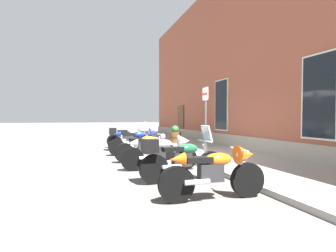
{
  "coord_description": "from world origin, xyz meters",
  "views": [
    {
      "loc": [
        8.59,
        -3.32,
        1.5
      ],
      "look_at": [
        -1.31,
        -0.09,
        1.15
      ],
      "focal_mm": 27.77,
      "sensor_mm": 36.0,
      "label": 1
    }
  ],
  "objects_px": {
    "motorcycle_silver_touring": "(130,138)",
    "motorcycle_yellow_naked": "(146,148)",
    "motorcycle_grey_naked": "(128,137)",
    "parking_sign": "(206,111)",
    "motorcycle_blue_sport": "(138,140)",
    "motorcycle_green_touring": "(179,158)",
    "motorcycle_white_sport": "(162,151)",
    "motorcycle_orange_sport": "(217,170)",
    "barrel_planter": "(175,135)"
  },
  "relations": [
    {
      "from": "motorcycle_grey_naked",
      "to": "parking_sign",
      "type": "relative_size",
      "value": 0.86
    },
    {
      "from": "motorcycle_blue_sport",
      "to": "motorcycle_yellow_naked",
      "type": "relative_size",
      "value": 1.03
    },
    {
      "from": "motorcycle_silver_touring",
      "to": "parking_sign",
      "type": "bearing_deg",
      "value": 29.49
    },
    {
      "from": "motorcycle_silver_touring",
      "to": "motorcycle_yellow_naked",
      "type": "distance_m",
      "value": 3.1
    },
    {
      "from": "parking_sign",
      "to": "barrel_planter",
      "type": "bearing_deg",
      "value": 172.12
    },
    {
      "from": "motorcycle_yellow_naked",
      "to": "motorcycle_green_touring",
      "type": "bearing_deg",
      "value": 1.93
    },
    {
      "from": "motorcycle_green_touring",
      "to": "motorcycle_silver_touring",
      "type": "bearing_deg",
      "value": -178.84
    },
    {
      "from": "motorcycle_grey_naked",
      "to": "parking_sign",
      "type": "bearing_deg",
      "value": 20.9
    },
    {
      "from": "motorcycle_blue_sport",
      "to": "barrel_planter",
      "type": "relative_size",
      "value": 2.34
    },
    {
      "from": "motorcycle_yellow_naked",
      "to": "motorcycle_green_touring",
      "type": "distance_m",
      "value": 2.95
    },
    {
      "from": "motorcycle_grey_naked",
      "to": "motorcycle_orange_sport",
      "type": "relative_size",
      "value": 1.03
    },
    {
      "from": "motorcycle_grey_naked",
      "to": "motorcycle_yellow_naked",
      "type": "height_order",
      "value": "motorcycle_grey_naked"
    },
    {
      "from": "motorcycle_grey_naked",
      "to": "motorcycle_yellow_naked",
      "type": "xyz_separation_m",
      "value": [
        4.4,
        -0.13,
        -0.02
      ]
    },
    {
      "from": "motorcycle_grey_naked",
      "to": "motorcycle_orange_sport",
      "type": "bearing_deg",
      "value": 0.94
    },
    {
      "from": "motorcycle_silver_touring",
      "to": "parking_sign",
      "type": "xyz_separation_m",
      "value": [
        3.56,
        2.01,
        1.15
      ]
    },
    {
      "from": "motorcycle_yellow_naked",
      "to": "motorcycle_silver_touring",
      "type": "bearing_deg",
      "value": -179.58
    },
    {
      "from": "motorcycle_yellow_naked",
      "to": "motorcycle_grey_naked",
      "type": "bearing_deg",
      "value": 178.28
    },
    {
      "from": "motorcycle_blue_sport",
      "to": "barrel_planter",
      "type": "xyz_separation_m",
      "value": [
        -3.02,
        2.64,
        -0.06
      ]
    },
    {
      "from": "motorcycle_yellow_naked",
      "to": "barrel_planter",
      "type": "relative_size",
      "value": 2.27
    },
    {
      "from": "motorcycle_green_touring",
      "to": "parking_sign",
      "type": "height_order",
      "value": "parking_sign"
    },
    {
      "from": "parking_sign",
      "to": "motorcycle_green_touring",
      "type": "bearing_deg",
      "value": -37.37
    },
    {
      "from": "parking_sign",
      "to": "motorcycle_grey_naked",
      "type": "bearing_deg",
      "value": -159.1
    },
    {
      "from": "motorcycle_blue_sport",
      "to": "motorcycle_green_touring",
      "type": "relative_size",
      "value": 1.02
    },
    {
      "from": "motorcycle_orange_sport",
      "to": "motorcycle_green_touring",
      "type": "bearing_deg",
      "value": -173.08
    },
    {
      "from": "motorcycle_yellow_naked",
      "to": "barrel_planter",
      "type": "xyz_separation_m",
      "value": [
        -4.62,
        2.7,
        0.04
      ]
    },
    {
      "from": "motorcycle_yellow_naked",
      "to": "motorcycle_white_sport",
      "type": "bearing_deg",
      "value": 3.82
    },
    {
      "from": "motorcycle_yellow_naked",
      "to": "motorcycle_orange_sport",
      "type": "height_order",
      "value": "motorcycle_orange_sport"
    },
    {
      "from": "motorcycle_blue_sport",
      "to": "motorcycle_green_touring",
      "type": "distance_m",
      "value": 4.55
    },
    {
      "from": "motorcycle_orange_sport",
      "to": "motorcycle_yellow_naked",
      "type": "bearing_deg",
      "value": -176.41
    },
    {
      "from": "motorcycle_white_sport",
      "to": "motorcycle_yellow_naked",
      "type": "bearing_deg",
      "value": -176.18
    },
    {
      "from": "motorcycle_green_touring",
      "to": "motorcycle_orange_sport",
      "type": "distance_m",
      "value": 1.47
    },
    {
      "from": "motorcycle_silver_touring",
      "to": "barrel_planter",
      "type": "relative_size",
      "value": 2.37
    },
    {
      "from": "motorcycle_silver_touring",
      "to": "motorcycle_green_touring",
      "type": "bearing_deg",
      "value": 1.16
    },
    {
      "from": "motorcycle_blue_sport",
      "to": "parking_sign",
      "type": "height_order",
      "value": "parking_sign"
    },
    {
      "from": "motorcycle_grey_naked",
      "to": "barrel_planter",
      "type": "height_order",
      "value": "barrel_planter"
    },
    {
      "from": "motorcycle_green_touring",
      "to": "parking_sign",
      "type": "bearing_deg",
      "value": 142.63
    },
    {
      "from": "motorcycle_blue_sport",
      "to": "motorcycle_yellow_naked",
      "type": "distance_m",
      "value": 1.6
    },
    {
      "from": "motorcycle_orange_sport",
      "to": "motorcycle_grey_naked",
      "type": "bearing_deg",
      "value": -179.06
    },
    {
      "from": "motorcycle_grey_naked",
      "to": "motorcycle_white_sport",
      "type": "bearing_deg",
      "value": -0.27
    },
    {
      "from": "motorcycle_silver_touring",
      "to": "motorcycle_white_sport",
      "type": "xyz_separation_m",
      "value": [
        4.65,
        0.13,
        0.0
      ]
    },
    {
      "from": "motorcycle_white_sport",
      "to": "motorcycle_green_touring",
      "type": "distance_m",
      "value": 1.39
    },
    {
      "from": "motorcycle_yellow_naked",
      "to": "parking_sign",
      "type": "bearing_deg",
      "value": 76.75
    },
    {
      "from": "motorcycle_white_sport",
      "to": "motorcycle_orange_sport",
      "type": "distance_m",
      "value": 2.86
    },
    {
      "from": "motorcycle_grey_naked",
      "to": "motorcycle_white_sport",
      "type": "height_order",
      "value": "motorcycle_white_sport"
    },
    {
      "from": "motorcycle_green_touring",
      "to": "barrel_planter",
      "type": "distance_m",
      "value": 8.0
    },
    {
      "from": "motorcycle_silver_touring",
      "to": "motorcycle_orange_sport",
      "type": "xyz_separation_m",
      "value": [
        7.51,
        0.3,
        -0.0
      ]
    },
    {
      "from": "motorcycle_green_touring",
      "to": "motorcycle_orange_sport",
      "type": "height_order",
      "value": "motorcycle_green_touring"
    },
    {
      "from": "motorcycle_yellow_naked",
      "to": "motorcycle_green_touring",
      "type": "height_order",
      "value": "motorcycle_green_touring"
    },
    {
      "from": "motorcycle_blue_sport",
      "to": "parking_sign",
      "type": "distance_m",
      "value": 3.05
    },
    {
      "from": "motorcycle_silver_touring",
      "to": "motorcycle_yellow_naked",
      "type": "height_order",
      "value": "motorcycle_silver_touring"
    }
  ]
}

